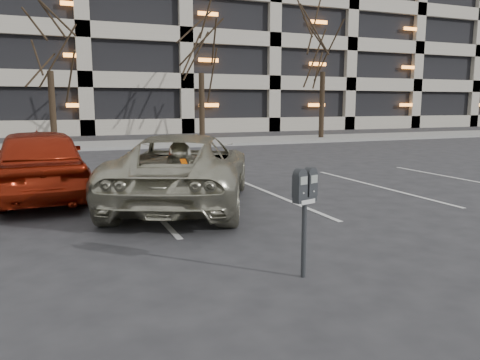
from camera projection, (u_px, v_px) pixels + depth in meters
ground at (258, 226)px, 7.70m from camera, size 140.00×140.00×0.00m
sidewalk at (122, 145)px, 22.35m from camera, size 80.00×4.00×0.12m
stall_lines at (147, 205)px, 9.29m from camera, size 16.90×5.20×0.00m
parking_garage at (227, 21)px, 41.62m from camera, size 52.00×20.00×19.00m
tree_b at (47, 22)px, 20.38m from camera, size 3.36×3.36×7.63m
tree_c at (201, 29)px, 22.92m from camera, size 3.42×3.42×7.77m
tree_d at (324, 29)px, 25.43m from camera, size 3.65×3.65×8.29m
parking_meter at (305, 196)px, 5.27m from camera, size 0.34×0.21×1.25m
suv_silver at (184, 169)px, 9.27m from camera, size 4.19×5.58×1.41m
car_red at (39, 162)px, 9.86m from camera, size 2.03×4.57×1.53m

